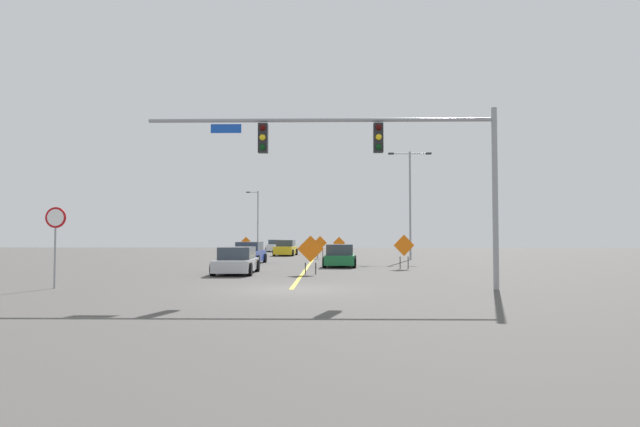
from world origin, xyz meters
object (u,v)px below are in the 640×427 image
object	(u,v)px
stop_sign	(55,231)
car_yellow_distant	(286,248)
car_silver_mid	(237,261)
traffic_signal_assembly	(375,152)
street_lamp_far_right	(257,218)
street_lamp_mid_right	(410,196)
construction_sign_median_far	(320,244)
construction_sign_right_shoulder	(246,245)
car_white_near	(276,246)
construction_sign_left_lane	(339,244)
construction_sign_median_near	(311,250)
car_green_passing	(340,256)
construction_sign_right_lane	(404,247)
car_blue_far	(249,253)

from	to	relation	value
stop_sign	car_yellow_distant	distance (m)	32.70
stop_sign	car_silver_mid	distance (m)	9.41
traffic_signal_assembly	street_lamp_far_right	world-z (taller)	street_lamp_far_right
street_lamp_mid_right	construction_sign_median_far	bearing A→B (deg)	163.02
construction_sign_right_shoulder	car_silver_mid	bearing A→B (deg)	-82.62
street_lamp_far_right	car_white_near	size ratio (longest dim) A/B	1.89
construction_sign_left_lane	construction_sign_median_far	world-z (taller)	construction_sign_median_far
construction_sign_right_shoulder	construction_sign_median_near	xyz separation A→B (m)	(5.86, -16.90, 0.04)
construction_sign_left_lane	car_yellow_distant	size ratio (longest dim) A/B	0.39
stop_sign	street_lamp_mid_right	world-z (taller)	street_lamp_mid_right
construction_sign_median_near	construction_sign_median_far	bearing A→B (deg)	89.60
car_white_near	construction_sign_right_shoulder	bearing A→B (deg)	-90.97
street_lamp_far_right	street_lamp_mid_right	xyz separation A→B (m)	(15.51, -23.98, 0.93)
street_lamp_far_right	construction_sign_median_far	size ratio (longest dim) A/B	3.96
stop_sign	street_lamp_far_right	distance (m)	47.51
street_lamp_far_right	construction_sign_left_lane	distance (m)	19.08
car_yellow_distant	car_green_passing	distance (m)	19.00
traffic_signal_assembly	construction_sign_left_lane	size ratio (longest dim) A/B	6.91
construction_sign_left_lane	car_yellow_distant	distance (m)	5.18
construction_sign_median_near	car_yellow_distant	world-z (taller)	construction_sign_median_near
construction_sign_right_shoulder	traffic_signal_assembly	bearing A→B (deg)	-70.91
car_yellow_distant	car_silver_mid	size ratio (longest dim) A/B	1.03
traffic_signal_assembly	stop_sign	distance (m)	11.90
construction_sign_right_shoulder	car_silver_mid	distance (m)	16.61
street_lamp_mid_right	construction_sign_right_shoulder	distance (m)	13.78
street_lamp_mid_right	car_yellow_distant	distance (m)	14.42
stop_sign	street_lamp_far_right	size ratio (longest dim) A/B	0.39
car_green_passing	construction_sign_median_far	bearing A→B (deg)	96.94
construction_sign_right_lane	stop_sign	bearing A→B (deg)	-140.44
street_lamp_far_right	car_blue_far	size ratio (longest dim) A/B	1.73
construction_sign_median_near	car_white_near	distance (m)	37.92
traffic_signal_assembly	construction_sign_median_near	world-z (taller)	traffic_signal_assembly
construction_sign_median_near	car_yellow_distant	xyz separation A→B (m)	(-3.30, 24.94, -0.49)
traffic_signal_assembly	construction_sign_right_lane	size ratio (longest dim) A/B	6.33
construction_sign_right_shoulder	construction_sign_median_far	size ratio (longest dim) A/B	0.96
car_yellow_distant	car_silver_mid	world-z (taller)	car_yellow_distant
construction_sign_right_shoulder	car_white_near	size ratio (longest dim) A/B	0.46
street_lamp_mid_right	construction_sign_left_lane	size ratio (longest dim) A/B	4.78
street_lamp_mid_right	car_white_near	distance (m)	25.24
construction_sign_right_shoulder	car_yellow_distant	distance (m)	8.45
car_blue_far	car_green_passing	world-z (taller)	car_blue_far
street_lamp_far_right	construction_sign_median_near	xyz separation A→B (m)	(8.17, -40.22, -2.95)
street_lamp_far_right	construction_sign_right_shoulder	world-z (taller)	street_lamp_far_right
car_yellow_distant	car_green_passing	xyz separation A→B (m)	(4.87, -18.37, -0.05)
street_lamp_far_right	car_silver_mid	distance (m)	40.18
construction_sign_median_far	car_white_near	distance (m)	19.90
construction_sign_median_near	car_green_passing	xyz separation A→B (m)	(1.58, 6.57, -0.54)
stop_sign	car_white_near	distance (m)	44.91
car_silver_mid	car_green_passing	size ratio (longest dim) A/B	1.11
construction_sign_right_lane	car_yellow_distant	xyz separation A→B (m)	(-8.52, 20.44, -0.55)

